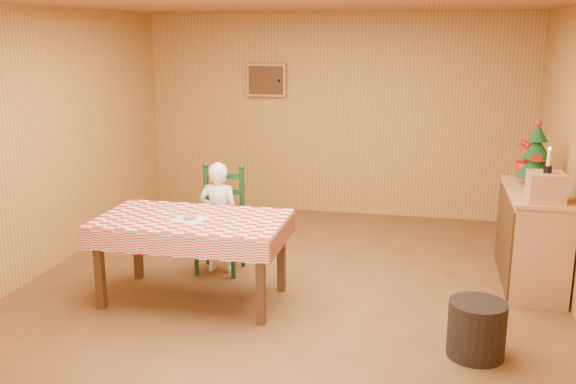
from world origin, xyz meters
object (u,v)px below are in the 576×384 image
object	(u,v)px
ladder_chair	(221,222)
storage_bin	(477,329)
shelf_unit	(532,238)
dining_table	(192,226)
christmas_tree	(536,156)
seated_child	(219,218)
crate	(546,187)

from	to	relation	value
ladder_chair	storage_bin	bearing A→B (deg)	-28.60
shelf_unit	ladder_chair	bearing A→B (deg)	-175.17
dining_table	shelf_unit	size ratio (longest dim) A/B	1.34
shelf_unit	christmas_tree	size ratio (longest dim) A/B	2.00
dining_table	seated_child	bearing A→B (deg)	90.00
christmas_tree	ladder_chair	bearing A→B (deg)	-170.51
dining_table	shelf_unit	world-z (taller)	shelf_unit
ladder_chair	christmas_tree	distance (m)	3.13
seated_child	dining_table	bearing A→B (deg)	90.00
shelf_unit	storage_bin	xyz separation A→B (m)	(-0.58, -1.57, -0.25)
shelf_unit	crate	xyz separation A→B (m)	(0.01, -0.40, 0.59)
ladder_chair	seated_child	distance (m)	0.08
ladder_chair	storage_bin	size ratio (longest dim) A/B	2.54
dining_table	ladder_chair	bearing A→B (deg)	90.00
seated_child	christmas_tree	xyz separation A→B (m)	(3.01, 0.56, 0.65)
crate	christmas_tree	distance (m)	0.67
dining_table	shelf_unit	xyz separation A→B (m)	(3.00, 1.04, -0.22)
dining_table	crate	size ratio (longest dim) A/B	5.52
storage_bin	crate	bearing A→B (deg)	63.37
dining_table	crate	xyz separation A→B (m)	(3.01, 0.64, 0.37)
dining_table	christmas_tree	size ratio (longest dim) A/B	2.67
ladder_chair	storage_bin	world-z (taller)	ladder_chair
ladder_chair	storage_bin	distance (m)	2.77
seated_child	storage_bin	size ratio (longest dim) A/B	2.65
dining_table	seated_child	distance (m)	0.74
seated_child	crate	xyz separation A→B (m)	(3.01, -0.09, 0.49)
crate	shelf_unit	bearing A→B (deg)	91.23
seated_child	shelf_unit	world-z (taller)	seated_child
seated_child	ladder_chair	bearing A→B (deg)	-90.00
dining_table	seated_child	size ratio (longest dim) A/B	1.47
ladder_chair	shelf_unit	bearing A→B (deg)	4.83
shelf_unit	storage_bin	world-z (taller)	shelf_unit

